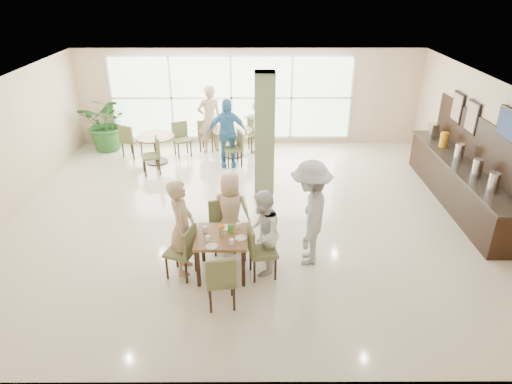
{
  "coord_description": "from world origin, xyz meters",
  "views": [
    {
      "loc": [
        0.18,
        -8.68,
        4.73
      ],
      "look_at": [
        0.2,
        -1.2,
        1.1
      ],
      "focal_mm": 32.0,
      "sensor_mm": 36.0,
      "label": 1
    }
  ],
  "objects_px": {
    "round_table_right": "(233,136)",
    "buffet_counter": "(458,180)",
    "teen_left": "(182,227)",
    "potted_plant": "(107,123)",
    "teen_right": "(262,233)",
    "main_table": "(222,241)",
    "round_table_left": "(155,143)",
    "adult_a": "(227,133)",
    "adult_standing": "(210,119)",
    "teen_far": "(231,211)",
    "adult_b": "(260,125)",
    "teen_standing": "(310,213)"
  },
  "relations": [
    {
      "from": "round_table_right",
      "to": "buffet_counter",
      "type": "height_order",
      "value": "buffet_counter"
    },
    {
      "from": "teen_left",
      "to": "potted_plant",
      "type": "bearing_deg",
      "value": 25.32
    },
    {
      "from": "teen_right",
      "to": "main_table",
      "type": "bearing_deg",
      "value": -75.95
    },
    {
      "from": "main_table",
      "to": "teen_right",
      "type": "distance_m",
      "value": 0.7
    },
    {
      "from": "round_table_left",
      "to": "buffet_counter",
      "type": "xyz_separation_m",
      "value": [
        7.2,
        -2.46,
        -0.01
      ]
    },
    {
      "from": "adult_a",
      "to": "adult_standing",
      "type": "distance_m",
      "value": 1.19
    },
    {
      "from": "teen_right",
      "to": "adult_a",
      "type": "xyz_separation_m",
      "value": [
        -0.86,
        4.8,
        0.15
      ]
    },
    {
      "from": "potted_plant",
      "to": "teen_far",
      "type": "distance_m",
      "value": 6.45
    },
    {
      "from": "round_table_right",
      "to": "adult_b",
      "type": "height_order",
      "value": "adult_b"
    },
    {
      "from": "buffet_counter",
      "to": "teen_standing",
      "type": "relative_size",
      "value": 2.44
    },
    {
      "from": "teen_standing",
      "to": "adult_standing",
      "type": "xyz_separation_m",
      "value": [
        -2.23,
        5.54,
        0.01
      ]
    },
    {
      "from": "teen_right",
      "to": "adult_standing",
      "type": "relative_size",
      "value": 0.78
    },
    {
      "from": "teen_right",
      "to": "adult_b",
      "type": "relative_size",
      "value": 0.88
    },
    {
      "from": "teen_left",
      "to": "teen_far",
      "type": "bearing_deg",
      "value": -45.98
    },
    {
      "from": "round_table_right",
      "to": "potted_plant",
      "type": "bearing_deg",
      "value": 172.43
    },
    {
      "from": "round_table_left",
      "to": "round_table_right",
      "type": "distance_m",
      "value": 2.13
    },
    {
      "from": "main_table",
      "to": "adult_a",
      "type": "xyz_separation_m",
      "value": [
        -0.17,
        4.87,
        0.27
      ]
    },
    {
      "from": "round_table_left",
      "to": "buffet_counter",
      "type": "height_order",
      "value": "buffet_counter"
    },
    {
      "from": "adult_a",
      "to": "adult_standing",
      "type": "height_order",
      "value": "adult_standing"
    },
    {
      "from": "potted_plant",
      "to": "adult_b",
      "type": "xyz_separation_m",
      "value": [
        4.39,
        -0.43,
        0.06
      ]
    },
    {
      "from": "adult_b",
      "to": "main_table",
      "type": "bearing_deg",
      "value": -26.8
    },
    {
      "from": "adult_b",
      "to": "teen_standing",
      "type": "bearing_deg",
      "value": -11.05
    },
    {
      "from": "teen_right",
      "to": "adult_b",
      "type": "height_order",
      "value": "adult_b"
    },
    {
      "from": "round_table_right",
      "to": "adult_b",
      "type": "distance_m",
      "value": 0.82
    },
    {
      "from": "round_table_right",
      "to": "buffet_counter",
      "type": "relative_size",
      "value": 0.24
    },
    {
      "from": "main_table",
      "to": "adult_standing",
      "type": "height_order",
      "value": "adult_standing"
    },
    {
      "from": "potted_plant",
      "to": "teen_left",
      "type": "distance_m",
      "value": 6.72
    },
    {
      "from": "round_table_right",
      "to": "teen_standing",
      "type": "xyz_separation_m",
      "value": [
        1.57,
        -5.24,
        0.38
      ]
    },
    {
      "from": "adult_a",
      "to": "adult_b",
      "type": "height_order",
      "value": "adult_a"
    },
    {
      "from": "teen_far",
      "to": "adult_a",
      "type": "bearing_deg",
      "value": -77.04
    },
    {
      "from": "main_table",
      "to": "adult_a",
      "type": "relative_size",
      "value": 0.48
    },
    {
      "from": "adult_a",
      "to": "teen_right",
      "type": "bearing_deg",
      "value": -88.92
    },
    {
      "from": "round_table_right",
      "to": "buffet_counter",
      "type": "xyz_separation_m",
      "value": [
        5.14,
        -2.98,
        -0.02
      ]
    },
    {
      "from": "buffet_counter",
      "to": "teen_left",
      "type": "bearing_deg",
      "value": -156.04
    },
    {
      "from": "round_table_right",
      "to": "teen_right",
      "type": "relative_size",
      "value": 0.74
    },
    {
      "from": "adult_b",
      "to": "adult_a",
      "type": "bearing_deg",
      "value": -67.14
    },
    {
      "from": "teen_far",
      "to": "adult_b",
      "type": "relative_size",
      "value": 0.86
    },
    {
      "from": "buffet_counter",
      "to": "teen_far",
      "type": "bearing_deg",
      "value": -160.43
    },
    {
      "from": "main_table",
      "to": "teen_standing",
      "type": "bearing_deg",
      "value": 14.45
    },
    {
      "from": "buffet_counter",
      "to": "teen_standing",
      "type": "height_order",
      "value": "buffet_counter"
    },
    {
      "from": "round_table_left",
      "to": "teen_left",
      "type": "xyz_separation_m",
      "value": [
        1.45,
        -5.02,
        0.3
      ]
    },
    {
      "from": "teen_standing",
      "to": "adult_b",
      "type": "distance_m",
      "value": 5.35
    },
    {
      "from": "round_table_left",
      "to": "round_table_right",
      "type": "relative_size",
      "value": 0.93
    },
    {
      "from": "potted_plant",
      "to": "teen_far",
      "type": "relative_size",
      "value": 1.07
    },
    {
      "from": "teen_left",
      "to": "teen_right",
      "type": "distance_m",
      "value": 1.36
    },
    {
      "from": "teen_left",
      "to": "adult_a",
      "type": "height_order",
      "value": "adult_a"
    },
    {
      "from": "round_table_right",
      "to": "adult_a",
      "type": "height_order",
      "value": "adult_a"
    },
    {
      "from": "main_table",
      "to": "adult_b",
      "type": "height_order",
      "value": "adult_b"
    },
    {
      "from": "adult_a",
      "to": "round_table_right",
      "type": "bearing_deg",
      "value": 72.24
    },
    {
      "from": "main_table",
      "to": "adult_standing",
      "type": "bearing_deg",
      "value": 96.88
    }
  ]
}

